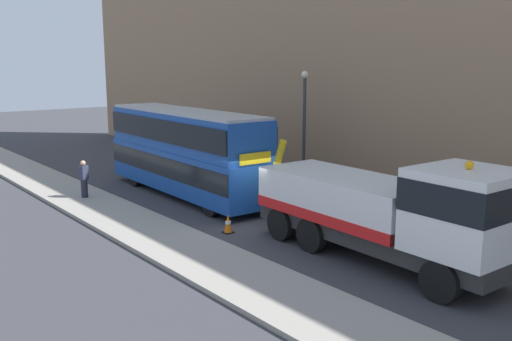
{
  "coord_description": "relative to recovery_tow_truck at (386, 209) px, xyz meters",
  "views": [
    {
      "loc": [
        16.16,
        -13.52,
        6.23
      ],
      "look_at": [
        -0.83,
        0.14,
        2.0
      ],
      "focal_mm": 39.12,
      "sensor_mm": 36.0,
      "label": 1
    }
  ],
  "objects": [
    {
      "name": "pedestrian_onlooker",
      "position": [
        -13.83,
        -4.17,
        -0.77
      ],
      "size": [
        0.41,
        0.47,
        1.71
      ],
      "rotation": [
        0.0,
        0.0,
        0.47
      ],
      "color": "#232333",
      "rests_on": "near_kerb"
    },
    {
      "name": "ground_plane",
      "position": [
        -5.64,
        -0.13,
        -1.76
      ],
      "size": [
        120.0,
        120.0,
        0.0
      ],
      "primitive_type": "plane",
      "color": "#38383D"
    },
    {
      "name": "near_kerb",
      "position": [
        -5.64,
        -4.33,
        -1.68
      ],
      "size": [
        60.0,
        2.8,
        0.15
      ],
      "primitive_type": "cube",
      "color": "gray",
      "rests_on": "ground_plane"
    },
    {
      "name": "street_lamp",
      "position": [
        -9.15,
        5.19,
        1.71
      ],
      "size": [
        0.36,
        0.36,
        5.83
      ],
      "color": "#38383D",
      "rests_on": "ground_plane"
    },
    {
      "name": "recovery_tow_truck",
      "position": [
        0.0,
        0.0,
        0.0
      ],
      "size": [
        10.18,
        2.92,
        3.67
      ],
      "rotation": [
        0.0,
        0.0,
        -0.03
      ],
      "color": "#2D2D2D",
      "rests_on": "ground_plane"
    },
    {
      "name": "building_facade",
      "position": [
        -5.64,
        7.38,
        6.31
      ],
      "size": [
        60.0,
        1.5,
        16.0
      ],
      "color": "#9E7A5B",
      "rests_on": "ground_plane"
    },
    {
      "name": "double_decker_bus",
      "position": [
        -11.8,
        0.02,
        0.47
      ],
      "size": [
        11.11,
        2.89,
        4.06
      ],
      "rotation": [
        0.0,
        0.0,
        -0.03
      ],
      "color": "#19479E",
      "rests_on": "ground_plane"
    },
    {
      "name": "traffic_cone_near_bus",
      "position": [
        -5.66,
        -1.98,
        -1.42
      ],
      "size": [
        0.36,
        0.36,
        0.72
      ],
      "color": "orange",
      "rests_on": "ground_plane"
    }
  ]
}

